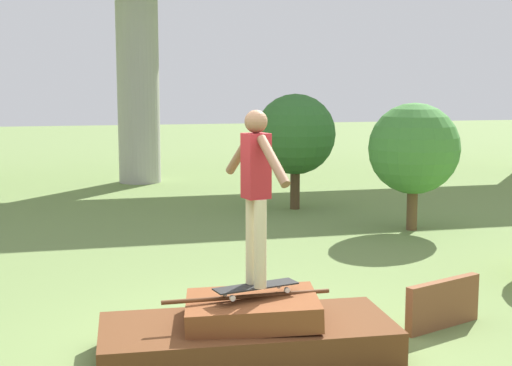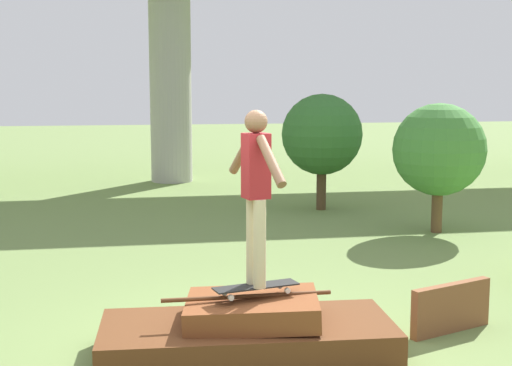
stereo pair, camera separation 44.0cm
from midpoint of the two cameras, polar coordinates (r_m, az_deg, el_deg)
name	(u,v)px [view 1 (the left image)]	position (r m, az deg, el deg)	size (l,w,h in m)	color
ground_plane	(247,355)	(7.06, -2.53, -13.62)	(80.00, 80.00, 0.00)	olive
scrap_pile	(248,333)	(6.98, -2.47, -11.92)	(2.85, 1.31, 0.60)	#5B3319
scrap_plank_loose	(443,304)	(7.92, 13.19, -9.41)	(1.01, 0.47, 0.52)	brown
skateboard	(256,287)	(6.84, -1.86, -8.32)	(0.85, 0.39, 0.09)	black
skater	(256,185)	(6.63, -1.90, -0.16)	(0.36, 1.17, 1.66)	#C6B78E
tree_behind_left	(414,149)	(12.84, 11.56, 2.69)	(1.61, 1.61, 2.27)	brown
tree_behind_right	(295,135)	(14.74, 2.32, 3.89)	(1.66, 1.66, 2.40)	#4C3823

